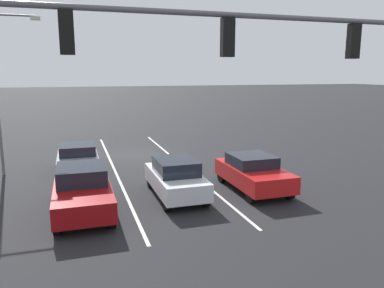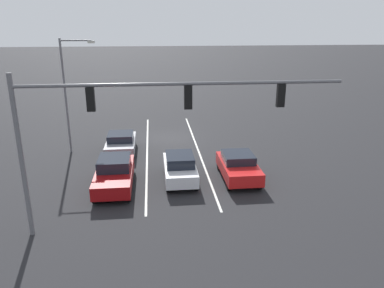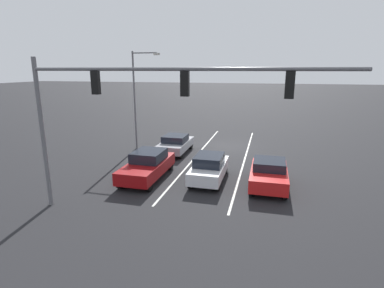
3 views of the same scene
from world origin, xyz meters
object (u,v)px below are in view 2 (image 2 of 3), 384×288
at_px(car_silver_midlane_front, 180,167).
at_px(car_red_leftlane_front, 238,166).
at_px(car_maroon_rightlane_front, 114,173).
at_px(street_lamp_right_shoulder, 69,88).
at_px(traffic_signal_gantry, 129,114).
at_px(car_gray_rightlane_second, 121,143).

bearing_deg(car_silver_midlane_front, car_red_leftlane_front, 177.61).
relative_size(car_maroon_rightlane_front, street_lamp_right_shoulder, 0.62).
height_order(traffic_signal_gantry, street_lamp_right_shoulder, street_lamp_right_shoulder).
xyz_separation_m(car_maroon_rightlane_front, car_silver_midlane_front, (-3.63, -0.53, -0.02)).
distance_m(car_maroon_rightlane_front, traffic_signal_gantry, 6.43).
relative_size(car_maroon_rightlane_front, car_gray_rightlane_second, 1.17).
bearing_deg(street_lamp_right_shoulder, car_red_leftlane_front, 150.56).
distance_m(car_silver_midlane_front, car_gray_rightlane_second, 6.38).
distance_m(car_maroon_rightlane_front, street_lamp_right_shoulder, 7.94).
bearing_deg(car_gray_rightlane_second, car_red_leftlane_front, 142.98).
distance_m(car_silver_midlane_front, traffic_signal_gantry, 7.12).
bearing_deg(street_lamp_right_shoulder, car_gray_rightlane_second, 171.48).
bearing_deg(car_gray_rightlane_second, street_lamp_right_shoulder, -8.52).
bearing_deg(street_lamp_right_shoulder, car_silver_midlane_front, 140.69).
bearing_deg(street_lamp_right_shoulder, traffic_signal_gantry, 112.98).
height_order(car_red_leftlane_front, car_gray_rightlane_second, car_red_leftlane_front).
bearing_deg(car_maroon_rightlane_front, car_red_leftlane_front, -176.86).
distance_m(car_maroon_rightlane_front, car_silver_midlane_front, 3.67).
xyz_separation_m(car_gray_rightlane_second, traffic_signal_gantry, (-1.33, 10.28, 4.43)).
relative_size(car_gray_rightlane_second, street_lamp_right_shoulder, 0.53).
relative_size(car_maroon_rightlane_front, car_silver_midlane_front, 1.17).
height_order(car_silver_midlane_front, traffic_signal_gantry, traffic_signal_gantry).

